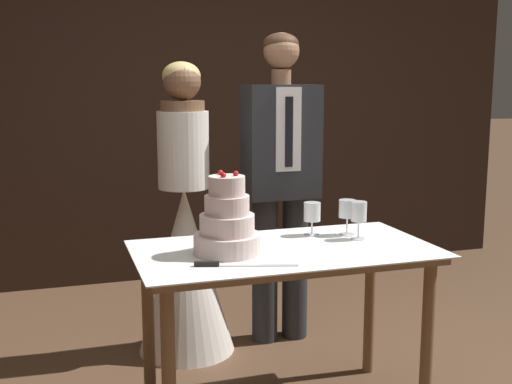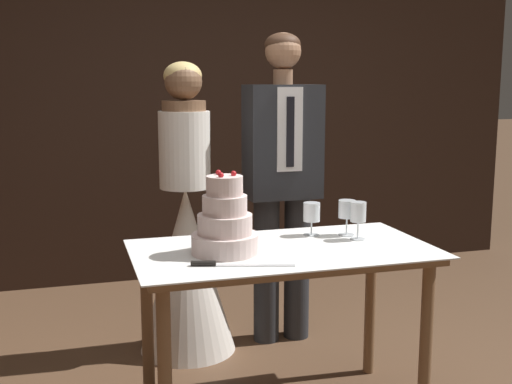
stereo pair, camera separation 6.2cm
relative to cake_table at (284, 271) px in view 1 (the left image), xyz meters
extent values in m
cube|color=black|center=(0.10, 2.29, 0.64)|extent=(5.35, 0.12, 2.65)
cylinder|color=brown|center=(-0.57, -0.27, -0.31)|extent=(0.06, 0.06, 0.74)
cylinder|color=brown|center=(0.57, -0.27, -0.31)|extent=(0.06, 0.06, 0.74)
cylinder|color=brown|center=(-0.57, 0.27, -0.31)|extent=(0.06, 0.06, 0.74)
cylinder|color=brown|center=(0.57, 0.27, -0.31)|extent=(0.06, 0.06, 0.74)
cube|color=brown|center=(0.00, 0.00, 0.08)|extent=(1.27, 0.66, 0.03)
cube|color=white|center=(0.00, 0.00, 0.10)|extent=(1.33, 0.72, 0.01)
cylinder|color=beige|center=(-0.26, 0.00, 0.15)|extent=(0.29, 0.29, 0.09)
cylinder|color=beige|center=(-0.26, 0.00, 0.23)|extent=(0.24, 0.24, 0.09)
cylinder|color=beige|center=(-0.26, 0.00, 0.31)|extent=(0.19, 0.19, 0.08)
cylinder|color=beige|center=(-0.26, 0.00, 0.40)|extent=(0.16, 0.16, 0.08)
sphere|color=red|center=(-0.23, -0.01, 0.45)|extent=(0.02, 0.02, 0.02)
sphere|color=red|center=(-0.28, 0.04, 0.45)|extent=(0.02, 0.02, 0.02)
sphere|color=red|center=(-0.29, -0.04, 0.45)|extent=(0.02, 0.02, 0.02)
cube|color=silver|center=(-0.19, -0.23, 0.10)|extent=(0.31, 0.11, 0.00)
cylinder|color=black|center=(-0.40, -0.17, 0.11)|extent=(0.10, 0.05, 0.02)
cylinder|color=silver|center=(0.37, 0.15, 0.10)|extent=(0.08, 0.08, 0.00)
cylinder|color=silver|center=(0.37, 0.15, 0.15)|extent=(0.01, 0.01, 0.08)
cylinder|color=silver|center=(0.37, 0.15, 0.23)|extent=(0.08, 0.08, 0.09)
cylinder|color=silver|center=(0.39, 0.06, 0.10)|extent=(0.07, 0.07, 0.00)
cylinder|color=silver|center=(0.39, 0.06, 0.15)|extent=(0.01, 0.01, 0.08)
cylinder|color=silver|center=(0.39, 0.06, 0.23)|extent=(0.07, 0.07, 0.09)
cylinder|color=silver|center=(0.21, 0.19, 0.10)|extent=(0.08, 0.08, 0.00)
cylinder|color=silver|center=(0.21, 0.19, 0.14)|extent=(0.01, 0.01, 0.07)
cylinder|color=silver|center=(0.21, 0.19, 0.22)|extent=(0.08, 0.08, 0.09)
cylinder|color=maroon|center=(0.21, 0.19, 0.18)|extent=(0.07, 0.07, 0.02)
cone|color=white|center=(-0.28, 0.84, -0.21)|extent=(0.54, 0.54, 0.94)
cylinder|color=white|center=(-0.28, 0.84, 0.47)|extent=(0.28, 0.28, 0.42)
cylinder|color=brown|center=(-0.28, 0.84, 0.70)|extent=(0.24, 0.24, 0.06)
sphere|color=brown|center=(-0.28, 0.84, 0.83)|extent=(0.20, 0.20, 0.20)
ellipsoid|color=#D6B770|center=(-0.28, 0.85, 0.86)|extent=(0.21, 0.21, 0.15)
cylinder|color=#282B30|center=(0.19, 0.84, -0.25)|extent=(0.15, 0.15, 0.86)
cylinder|color=#282B30|center=(0.38, 0.84, -0.25)|extent=(0.15, 0.15, 0.86)
cube|color=#282B30|center=(0.28, 0.84, 0.49)|extent=(0.42, 0.24, 0.64)
cube|color=white|center=(0.28, 0.71, 0.57)|extent=(0.15, 0.01, 0.46)
cube|color=black|center=(0.28, 0.71, 0.56)|extent=(0.04, 0.01, 0.38)
cylinder|color=#A37556|center=(0.28, 0.84, 0.86)|extent=(0.11, 0.11, 0.08)
sphere|color=#A37556|center=(0.28, 0.84, 1.00)|extent=(0.20, 0.20, 0.20)
ellipsoid|color=#472D1E|center=(0.28, 0.85, 1.04)|extent=(0.20, 0.20, 0.13)
camera|label=1|loc=(-0.96, -2.59, 0.83)|focal=45.00mm
camera|label=2|loc=(-0.90, -2.61, 0.83)|focal=45.00mm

